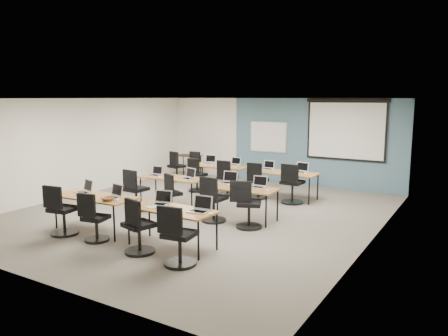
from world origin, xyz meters
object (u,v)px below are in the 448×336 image
Objects in this scene: laptop_4 at (155,173)px; task_chair_8 at (196,178)px; laptop_9 at (235,163)px; laptop_8 at (209,161)px; training_table_mid_right at (240,190)px; task_chair_9 at (226,181)px; laptop_0 at (85,190)px; training_table_mid_left at (172,179)px; laptop_3 at (200,208)px; task_chair_4 at (135,193)px; task_chair_5 at (171,197)px; task_chair_6 at (212,203)px; training_table_front_right at (172,211)px; training_table_back_right at (283,173)px; spare_chair_a at (198,168)px; laptop_5 at (188,176)px; laptop_1 at (114,194)px; task_chair_7 at (247,208)px; task_chair_11 at (292,187)px; spare_chair_b at (176,169)px; task_chair_10 at (257,184)px; task_chair_2 at (138,231)px; laptop_7 at (259,185)px; laptop_6 at (228,180)px; training_table_front_left at (95,198)px; projector_screen at (346,126)px; task_chair_3 at (177,241)px; laptop_10 at (268,167)px; task_chair_0 at (61,214)px; laptop_2 at (161,201)px; whiteboard at (268,137)px; training_table_back_left at (219,167)px; task_chair_1 at (94,222)px.

task_chair_8 is (0.11, 1.68, -0.38)m from laptop_4.
laptop_8 is at bearing -177.02° from laptop_9.
training_table_mid_right is 1.69× the size of task_chair_9.
laptop_0 is at bearing -90.73° from laptop_4.
laptop_3 is (2.49, -2.42, 0.11)m from training_table_mid_left.
task_chair_5 is (0.86, 0.30, -0.03)m from task_chair_4.
task_chair_6 reaches higher than laptop_8.
training_table_front_right is 4.69m from training_table_back_right.
training_table_mid_right is 2.65m from task_chair_4.
spare_chair_a is at bearing 111.30° from training_table_mid_left.
training_table_front_right is 4.83× the size of laptop_5.
laptop_3 reaches higher than task_chair_5.
task_chair_6 reaches higher than training_table_back_right.
task_chair_6 is at bearing 8.93° from task_chair_4.
task_chair_4 is (-0.85, 1.52, -0.37)m from laptop_1.
task_chair_7 is 5.58m from spare_chair_a.
laptop_5 is at bearing -137.59° from task_chair_11.
laptop_5 reaches higher than spare_chair_b.
task_chair_10 is at bearing 76.08° from laptop_5.
laptop_3 is at bearing 54.05° from task_chair_2.
spare_chair_b reaches higher than spare_chair_a.
laptop_6 is at bearing 166.52° from laptop_7.
training_table_front_left and training_table_mid_right have the same top height.
projector_screen is 2.88m from task_chair_11.
task_chair_11 is (-0.04, 4.92, 0.01)m from task_chair_3.
task_chair_6 reaches higher than task_chair_5.
laptop_3 is 4.89m from laptop_10.
task_chair_0 is 4.74m from task_chair_8.
task_chair_7 is 1.04× the size of spare_chair_b.
laptop_7 is (0.88, 2.36, -0.00)m from laptop_2.
whiteboard is 3.89× the size of laptop_7.
task_chair_5 is at bearing -90.96° from laptop_9.
whiteboard is 1.28× the size of task_chair_10.
task_chair_4 is 3.85m from laptop_10.
laptop_0 is at bearing -142.12° from training_table_mid_right.
task_chair_3 is (3.03, -0.78, -0.37)m from laptop_0.
task_chair_4 reaches higher than training_table_front_left.
laptop_1 is at bearing -92.68° from task_chair_9.
training_table_back_left is 2.05m from training_table_back_right.
task_chair_2 is 4.88m from task_chair_10.
task_chair_6 is at bearing -90.19° from laptop_6.
task_chair_0 reaches higher than laptop_10.
laptop_4 is at bearing 98.59° from training_table_front_left.
laptop_1 is at bearing 84.92° from task_chair_1.
training_table_mid_left is 2.49m from laptop_8.
task_chair_7 reaches higher than training_table_mid_right.
training_table_front_right is at bearing -28.38° from task_chair_5.
training_table_mid_right is 2.77m from laptop_1.
laptop_2 is at bearing -49.80° from laptop_5.
laptop_2 is at bearing -59.43° from training_table_mid_left.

